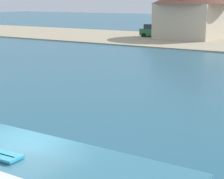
# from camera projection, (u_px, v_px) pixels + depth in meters

# --- Properties ---
(car_near_shore) EXTENTS (4.00, 2.21, 1.86)m
(car_near_shore) POSITION_uv_depth(u_px,v_px,m) (155.00, 31.00, 54.86)
(car_near_shore) COLOR #23663D
(car_near_shore) RESTS_ON ground_plane
(house_with_chimney) EXTENTS (10.85, 10.85, 7.23)m
(house_with_chimney) POSITION_uv_depth(u_px,v_px,m) (192.00, 8.00, 53.05)
(house_with_chimney) COLOR beige
(house_with_chimney) RESTS_ON ground_plane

